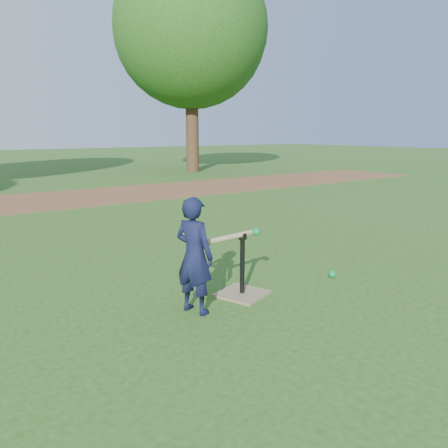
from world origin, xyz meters
TOP-DOWN VIEW (x-y plane):
  - ground at (0.00, 0.00)m, footprint 80.00×80.00m
  - dirt_strip at (0.00, 7.50)m, footprint 24.00×3.00m
  - child at (-0.83, 0.10)m, footprint 0.36×0.43m
  - wiffle_ball_ground at (0.86, 0.01)m, footprint 0.08×0.08m
  - batting_tee at (-0.25, 0.18)m, footprint 0.55×0.55m
  - swing_action at (-0.35, 0.14)m, footprint 0.63×0.17m
  - tree_right at (6.50, 12.00)m, footprint 5.80×5.80m

SIDE VIEW (x-z plane):
  - ground at x=0.00m, z-range 0.00..0.00m
  - dirt_strip at x=0.00m, z-range 0.00..0.01m
  - wiffle_ball_ground at x=0.86m, z-range 0.00..0.08m
  - batting_tee at x=-0.25m, z-range -0.20..0.42m
  - child at x=-0.83m, z-range 0.00..1.02m
  - swing_action at x=-0.35m, z-range 0.56..0.66m
  - tree_right at x=6.50m, z-range 1.19..9.39m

